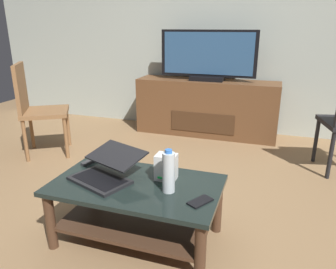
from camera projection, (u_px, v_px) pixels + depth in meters
name	position (u px, v px, depth m)	size (l,w,h in m)	color
ground_plane	(157.00, 222.00, 2.21)	(7.68, 7.68, 0.00)	olive
back_wall	(224.00, 15.00, 3.84)	(6.40, 0.12, 2.80)	#A8B2A8
coffee_table	(137.00, 201.00, 1.97)	(1.00, 0.58, 0.39)	black
media_cabinet	(206.00, 108.00, 3.93)	(1.68, 0.41, 0.67)	brown
television	(208.00, 57.00, 3.71)	(1.11, 0.20, 0.57)	black
side_chair	(36.00, 105.00, 3.24)	(0.61, 0.61, 0.94)	brown
laptop	(106.00, 170.00, 1.97)	(0.46, 0.47, 0.16)	black
router_box	(166.00, 167.00, 1.96)	(0.12, 0.10, 0.16)	white
water_bottle_near	(169.00, 172.00, 1.80)	(0.07, 0.07, 0.25)	silver
cell_phone	(200.00, 201.00, 1.72)	(0.07, 0.14, 0.01)	black
tv_remote	(91.00, 161.00, 2.22)	(0.04, 0.16, 0.02)	#2D2D30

